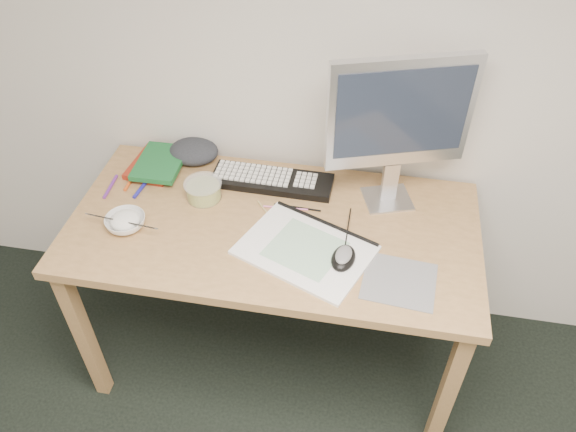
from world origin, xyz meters
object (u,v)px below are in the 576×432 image
keyboard (272,181)px  rice_bowl (126,222)px  monitor (400,117)px  sketchpad (305,250)px  desk (273,241)px

keyboard → rice_bowl: size_ratio=3.29×
monitor → rice_bowl: bearing=-179.4°
rice_bowl → sketchpad: bearing=-0.5°
rice_bowl → keyboard: bearing=35.8°
keyboard → sketchpad: bearing=-60.4°
sketchpad → keyboard: (-0.17, 0.32, 0.01)m
sketchpad → keyboard: size_ratio=0.91×
monitor → desk: bearing=-170.8°
desk → monitor: bearing=27.9°
keyboard → monitor: 0.54m
keyboard → rice_bowl: bearing=-143.0°
desk → rice_bowl: 0.51m
sketchpad → keyboard: bearing=141.0°
monitor → rice_bowl: 0.97m
desk → keyboard: bearing=101.9°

